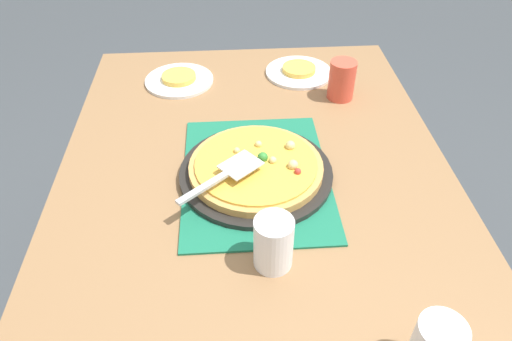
# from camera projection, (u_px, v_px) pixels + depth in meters

# --- Properties ---
(ground_plane) EXTENTS (8.00, 8.00, 0.00)m
(ground_plane) POSITION_uv_depth(u_px,v_px,m) (256.00, 335.00, 1.66)
(ground_plane) COLOR #3D4247
(dining_table) EXTENTS (1.40, 1.00, 0.75)m
(dining_table) POSITION_uv_depth(u_px,v_px,m) (256.00, 207.00, 1.25)
(dining_table) COLOR olive
(dining_table) RESTS_ON ground_plane
(placemat) EXTENTS (0.48, 0.36, 0.01)m
(placemat) POSITION_uv_depth(u_px,v_px,m) (256.00, 176.00, 1.17)
(placemat) COLOR #196B4C
(placemat) RESTS_ON dining_table
(pizza_pan) EXTENTS (0.38, 0.38, 0.01)m
(pizza_pan) POSITION_uv_depth(u_px,v_px,m) (256.00, 173.00, 1.17)
(pizza_pan) COLOR black
(pizza_pan) RESTS_ON placemat
(pizza) EXTENTS (0.33, 0.33, 0.05)m
(pizza) POSITION_uv_depth(u_px,v_px,m) (257.00, 166.00, 1.15)
(pizza) COLOR tan
(pizza) RESTS_ON pizza_pan
(plate_near_left) EXTENTS (0.22, 0.22, 0.01)m
(plate_near_left) POSITION_uv_depth(u_px,v_px,m) (179.00, 80.00, 1.53)
(plate_near_left) COLOR white
(plate_near_left) RESTS_ON dining_table
(plate_far_right) EXTENTS (0.22, 0.22, 0.01)m
(plate_far_right) POSITION_uv_depth(u_px,v_px,m) (299.00, 72.00, 1.57)
(plate_far_right) COLOR white
(plate_far_right) RESTS_ON dining_table
(served_slice_left) EXTENTS (0.11, 0.11, 0.02)m
(served_slice_left) POSITION_uv_depth(u_px,v_px,m) (179.00, 77.00, 1.52)
(served_slice_left) COLOR #EAB747
(served_slice_left) RESTS_ON plate_near_left
(served_slice_right) EXTENTS (0.11, 0.11, 0.02)m
(served_slice_right) POSITION_uv_depth(u_px,v_px,m) (299.00, 69.00, 1.56)
(served_slice_right) COLOR #EAB747
(served_slice_right) RESTS_ON plate_far_right
(cup_far) EXTENTS (0.08, 0.08, 0.12)m
(cup_far) POSITION_uv_depth(u_px,v_px,m) (342.00, 80.00, 1.42)
(cup_far) COLOR #E04C38
(cup_far) RESTS_ON dining_table
(cup_corner) EXTENTS (0.08, 0.08, 0.12)m
(cup_corner) POSITION_uv_depth(u_px,v_px,m) (273.00, 243.00, 0.93)
(cup_corner) COLOR white
(cup_corner) RESTS_ON dining_table
(pizza_server) EXTENTS (0.18, 0.20, 0.01)m
(pizza_server) POSITION_uv_depth(u_px,v_px,m) (225.00, 174.00, 1.08)
(pizza_server) COLOR silver
(pizza_server) RESTS_ON pizza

